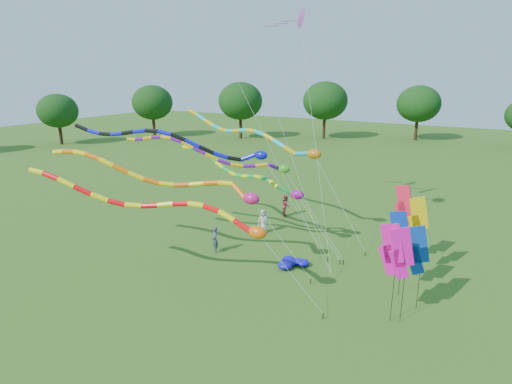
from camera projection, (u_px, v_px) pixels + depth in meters
The scene contains 19 objects.
ground at pixel (256, 300), 21.47m from camera, with size 160.00×160.00×0.00m, color #315D18.
tree_ring at pixel (165, 203), 18.73m from camera, with size 116.48×114.54×9.66m.
tube_kite_red at pixel (169, 208), 20.73m from camera, with size 14.45×4.01×6.86m.
tube_kite_orange at pixel (174, 179), 23.86m from camera, with size 15.02×3.85×7.26m.
tube_kite_purple at pixel (219, 155), 25.98m from camera, with size 14.03×2.85×7.79m.
tube_kite_blue at pixel (188, 144), 24.58m from camera, with size 13.99×5.71×8.52m.
tube_kite_cyan at pixel (260, 138), 29.58m from camera, with size 15.23×2.73×8.68m.
tube_kite_green at pixel (252, 177), 28.18m from camera, with size 12.83×2.11×6.32m.
delta_kite_high_c at pixel (300, 18), 24.42m from camera, with size 6.11×4.15×14.80m.
banner_pole_blue_a at pixel (399, 235), 21.18m from camera, with size 1.16×0.08×4.51m.
banner_pole_magenta_a at pixel (391, 250), 18.80m from camera, with size 1.16×0.22×4.75m.
banner_pole_red at pixel (404, 206), 24.32m from camera, with size 1.15×0.31×4.93m.
banner_pole_orange at pixel (418, 219), 23.00m from camera, with size 1.11×0.51×4.66m.
banner_pole_magenta_b at pixel (401, 254), 18.69m from camera, with size 1.09×0.54×4.63m.
banner_pole_blue_b at pixel (417, 250), 19.87m from camera, with size 1.13×0.42×4.28m.
blue_nylon_heap at pixel (293, 262), 25.18m from camera, with size 1.38×1.36×0.53m.
person_a at pixel (263, 221), 30.16m from camera, with size 0.85×0.55×1.73m, color beige.
person_b at pixel (215, 240), 26.84m from camera, with size 0.62×0.41×1.71m, color #40485A.
person_c at pixel (286, 205), 33.63m from camera, with size 0.84×0.66×1.73m, color #92353B.
Camera 1 is at (9.64, -16.58, 11.07)m, focal length 30.00 mm.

